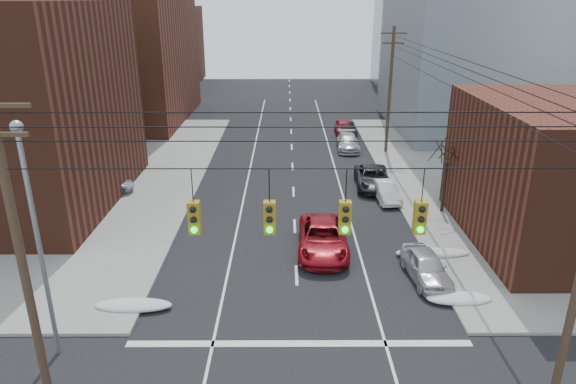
{
  "coord_description": "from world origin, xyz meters",
  "views": [
    {
      "loc": [
        -0.51,
        -10.75,
        13.08
      ],
      "look_at": [
        -0.42,
        15.98,
        3.0
      ],
      "focal_mm": 32.0,
      "sensor_mm": 36.0,
      "label": 1
    }
  ],
  "objects_px": {
    "red_pickup": "(323,238)",
    "parked_car_f": "(347,128)",
    "parked_car_d": "(348,142)",
    "parked_car_a": "(426,266)",
    "lot_car_b": "(101,185)",
    "parked_car_e": "(344,127)",
    "lot_car_a": "(68,199)",
    "parked_car_b": "(386,191)",
    "lot_car_c": "(46,195)",
    "parked_car_c": "(373,178)",
    "lot_car_d": "(98,155)"
  },
  "relations": [
    {
      "from": "parked_car_b",
      "to": "lot_car_a",
      "type": "distance_m",
      "value": 21.21
    },
    {
      "from": "lot_car_a",
      "to": "lot_car_c",
      "type": "xyz_separation_m",
      "value": [
        -1.8,
        0.83,
        0.01
      ]
    },
    {
      "from": "parked_car_a",
      "to": "lot_car_a",
      "type": "distance_m",
      "value": 22.79
    },
    {
      "from": "lot_car_b",
      "to": "lot_car_d",
      "type": "height_order",
      "value": "lot_car_d"
    },
    {
      "from": "lot_car_b",
      "to": "parked_car_c",
      "type": "bearing_deg",
      "value": -103.51
    },
    {
      "from": "parked_car_e",
      "to": "parked_car_f",
      "type": "bearing_deg",
      "value": -27.19
    },
    {
      "from": "parked_car_b",
      "to": "parked_car_c",
      "type": "relative_size",
      "value": 0.73
    },
    {
      "from": "parked_car_a",
      "to": "parked_car_d",
      "type": "xyz_separation_m",
      "value": [
        -1.22,
        23.45,
        -0.01
      ]
    },
    {
      "from": "parked_car_f",
      "to": "parked_car_d",
      "type": "bearing_deg",
      "value": -99.97
    },
    {
      "from": "parked_car_a",
      "to": "lot_car_d",
      "type": "relative_size",
      "value": 0.98
    },
    {
      "from": "parked_car_a",
      "to": "lot_car_b",
      "type": "distance_m",
      "value": 23.16
    },
    {
      "from": "lot_car_d",
      "to": "lot_car_b",
      "type": "bearing_deg",
      "value": -156.18
    },
    {
      "from": "parked_car_b",
      "to": "parked_car_e",
      "type": "height_order",
      "value": "parked_car_e"
    },
    {
      "from": "red_pickup",
      "to": "parked_car_f",
      "type": "xyz_separation_m",
      "value": [
        4.17,
        25.94,
        -0.13
      ]
    },
    {
      "from": "parked_car_e",
      "to": "lot_car_b",
      "type": "bearing_deg",
      "value": -136.23
    },
    {
      "from": "lot_car_c",
      "to": "lot_car_d",
      "type": "xyz_separation_m",
      "value": [
        0.27,
        9.43,
        -0.04
      ]
    },
    {
      "from": "red_pickup",
      "to": "parked_car_b",
      "type": "xyz_separation_m",
      "value": [
        4.9,
        7.75,
        -0.17
      ]
    },
    {
      "from": "red_pickup",
      "to": "parked_car_d",
      "type": "relative_size",
      "value": 1.2
    },
    {
      "from": "parked_car_d",
      "to": "lot_car_d",
      "type": "distance_m",
      "value": 21.9
    },
    {
      "from": "parked_car_a",
      "to": "lot_car_b",
      "type": "bearing_deg",
      "value": 143.94
    },
    {
      "from": "parked_car_a",
      "to": "lot_car_d",
      "type": "xyz_separation_m",
      "value": [
        -22.64,
        18.87,
        0.16
      ]
    },
    {
      "from": "parked_car_d",
      "to": "parked_car_b",
      "type": "bearing_deg",
      "value": -81.99
    },
    {
      "from": "parked_car_d",
      "to": "lot_car_d",
      "type": "bearing_deg",
      "value": -165.4
    },
    {
      "from": "parked_car_a",
      "to": "lot_car_c",
      "type": "xyz_separation_m",
      "value": [
        -22.9,
        9.43,
        0.2
      ]
    },
    {
      "from": "parked_car_a",
      "to": "parked_car_c",
      "type": "relative_size",
      "value": 0.79
    },
    {
      "from": "parked_car_a",
      "to": "parked_car_b",
      "type": "xyz_separation_m",
      "value": [
        0.0,
        10.76,
        -0.07
      ]
    },
    {
      "from": "parked_car_d",
      "to": "parked_car_a",
      "type": "bearing_deg",
      "value": -84.5
    },
    {
      "from": "parked_car_b",
      "to": "parked_car_c",
      "type": "xyz_separation_m",
      "value": [
        -0.53,
        2.55,
        0.1
      ]
    },
    {
      "from": "parked_car_e",
      "to": "lot_car_a",
      "type": "xyz_separation_m",
      "value": [
        -20.11,
        -20.51,
        0.14
      ]
    },
    {
      "from": "parked_car_d",
      "to": "parked_car_e",
      "type": "distance_m",
      "value": 5.66
    },
    {
      "from": "parked_car_a",
      "to": "lot_car_c",
      "type": "relative_size",
      "value": 0.79
    },
    {
      "from": "parked_car_a",
      "to": "lot_car_a",
      "type": "height_order",
      "value": "lot_car_a"
    },
    {
      "from": "parked_car_f",
      "to": "lot_car_a",
      "type": "height_order",
      "value": "lot_car_a"
    },
    {
      "from": "parked_car_e",
      "to": "parked_car_f",
      "type": "distance_m",
      "value": 0.32
    },
    {
      "from": "parked_car_a",
      "to": "parked_car_f",
      "type": "relative_size",
      "value": 1.01
    },
    {
      "from": "lot_car_c",
      "to": "lot_car_d",
      "type": "bearing_deg",
      "value": -3.79
    },
    {
      "from": "lot_car_a",
      "to": "parked_car_b",
      "type": "bearing_deg",
      "value": -97.94
    },
    {
      "from": "parked_car_a",
      "to": "parked_car_f",
      "type": "height_order",
      "value": "parked_car_a"
    },
    {
      "from": "parked_car_c",
      "to": "red_pickup",
      "type": "bearing_deg",
      "value": -110.11
    },
    {
      "from": "lot_car_a",
      "to": "parked_car_a",
      "type": "bearing_deg",
      "value": -125.96
    },
    {
      "from": "parked_car_c",
      "to": "lot_car_c",
      "type": "height_order",
      "value": "lot_car_c"
    },
    {
      "from": "parked_car_a",
      "to": "parked_car_f",
      "type": "bearing_deg",
      "value": 85.7
    },
    {
      "from": "parked_car_a",
      "to": "parked_car_e",
      "type": "xyz_separation_m",
      "value": [
        -0.99,
        29.1,
        0.06
      ]
    },
    {
      "from": "parked_car_c",
      "to": "parked_car_d",
      "type": "distance_m",
      "value": 10.16
    },
    {
      "from": "parked_car_c",
      "to": "parked_car_e",
      "type": "bearing_deg",
      "value": 94.53
    },
    {
      "from": "parked_car_b",
      "to": "lot_car_d",
      "type": "distance_m",
      "value": 24.04
    },
    {
      "from": "parked_car_a",
      "to": "parked_car_b",
      "type": "relative_size",
      "value": 1.07
    },
    {
      "from": "parked_car_f",
      "to": "lot_car_c",
      "type": "height_order",
      "value": "lot_car_c"
    },
    {
      "from": "lot_car_c",
      "to": "parked_car_d",
      "type": "bearing_deg",
      "value": -59.29
    },
    {
      "from": "parked_car_d",
      "to": "parked_car_e",
      "type": "bearing_deg",
      "value": 90.26
    }
  ]
}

